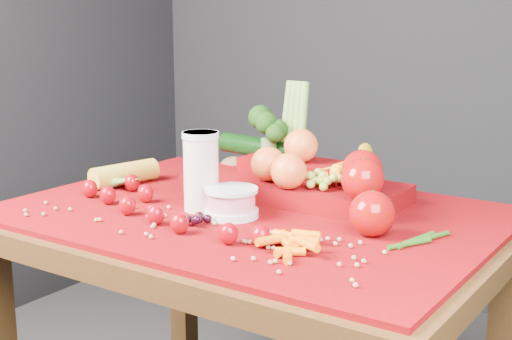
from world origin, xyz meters
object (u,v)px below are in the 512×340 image
Objects in this scene: milk_glass at (201,169)px; produce_mound at (305,174)px; table at (251,256)px; yogurt_bowl at (231,201)px.

produce_mound is (0.15, 0.21, -0.03)m from milk_glass.
table is at bearing -109.67° from produce_mound.
table is at bearing 84.21° from yogurt_bowl.
produce_mound reaches higher than milk_glass.
milk_glass reaches higher than yogurt_bowl.
table is 1.81× the size of produce_mound.
yogurt_bowl is (0.09, -0.01, -0.06)m from milk_glass.
table is 9.42× the size of yogurt_bowl.
milk_glass is 0.11m from yogurt_bowl.
milk_glass is 0.25m from produce_mound.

